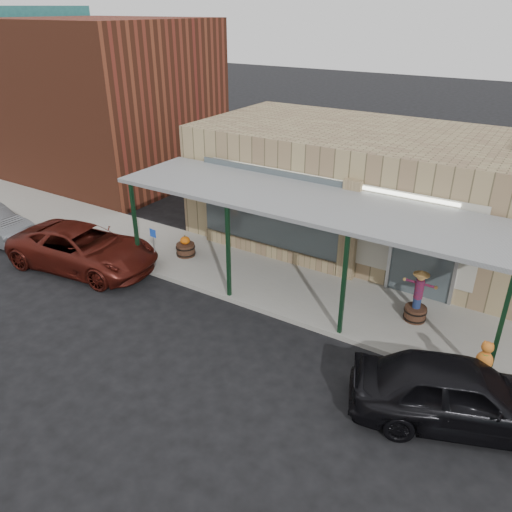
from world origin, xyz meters
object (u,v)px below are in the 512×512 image
Objects in this scene: handicap_sign at (154,242)px; car_maroon at (83,248)px; barrel_scarecrow at (417,303)px; barrel_pumpkin at (186,248)px; parked_sedan at (459,393)px.

handicap_sign is 2.44m from car_maroon.
barrel_scarecrow reaches higher than barrel_pumpkin.
barrel_pumpkin is 0.57× the size of handicap_sign.
car_maroon is (-10.45, -2.58, 0.04)m from barrel_scarecrow.
car_maroon is (-2.13, -1.15, -0.29)m from handicap_sign.
barrel_pumpkin is 0.15× the size of car_maroon.
car_maroon is (-12.25, 0.61, -0.05)m from parked_sedan.
barrel_pumpkin is (-7.96, -0.27, -0.26)m from barrel_scarecrow.
handicap_sign is 10.28m from parked_sedan.
barrel_scarecrow reaches higher than car_maroon.
handicap_sign is at bearing 59.27° from parked_sedan.
barrel_pumpkin is at bearing 79.41° from handicap_sign.
parked_sedan is at bearing -16.60° from barrel_pumpkin.
barrel_pumpkin is 1.34m from handicap_sign.
parked_sedan is at bearing -3.31° from handicap_sign.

